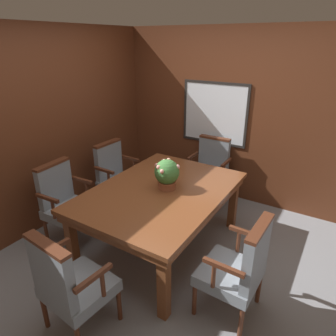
# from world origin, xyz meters

# --- Properties ---
(ground_plane) EXTENTS (14.00, 14.00, 0.00)m
(ground_plane) POSITION_xyz_m (0.00, 0.00, 0.00)
(ground_plane) COLOR gray
(wall_back) EXTENTS (7.20, 0.08, 2.45)m
(wall_back) POSITION_xyz_m (-0.00, 1.84, 1.23)
(wall_back) COLOR #5B2D19
(wall_back) RESTS_ON ground_plane
(wall_left) EXTENTS (0.06, 7.20, 2.45)m
(wall_left) POSITION_xyz_m (-1.64, 0.00, 1.23)
(wall_left) COLOR #5B2D19
(wall_left) RESTS_ON ground_plane
(dining_table) EXTENTS (1.33, 1.85, 0.75)m
(dining_table) POSITION_xyz_m (-0.07, 0.19, 0.66)
(dining_table) COLOR brown
(dining_table) RESTS_ON ground_plane
(chair_head_near) EXTENTS (0.59, 0.53, 0.96)m
(chair_head_near) POSITION_xyz_m (-0.07, -1.13, 0.51)
(chair_head_near) COLOR #562B19
(chair_head_near) RESTS_ON ground_plane
(chair_head_far) EXTENTS (0.56, 0.49, 0.96)m
(chair_head_far) POSITION_xyz_m (-0.07, 1.52, 0.51)
(chair_head_far) COLOR #562B19
(chair_head_far) RESTS_ON ground_plane
(chair_right_near) EXTENTS (0.51, 0.57, 0.96)m
(chair_right_near) POSITION_xyz_m (1.01, -0.25, 0.51)
(chair_right_near) COLOR #562B19
(chair_right_near) RESTS_ON ground_plane
(chair_left_far) EXTENTS (0.51, 0.57, 0.96)m
(chair_left_far) POSITION_xyz_m (-1.12, 0.64, 0.51)
(chair_left_far) COLOR #562B19
(chair_left_far) RESTS_ON ground_plane
(chair_left_near) EXTENTS (0.52, 0.58, 0.96)m
(chair_left_near) POSITION_xyz_m (-1.14, -0.26, 0.51)
(chair_left_near) COLOR #562B19
(chair_left_near) RESTS_ON ground_plane
(potted_plant) EXTENTS (0.27, 0.28, 0.33)m
(potted_plant) POSITION_xyz_m (-0.03, 0.25, 0.93)
(potted_plant) COLOR #9E5638
(potted_plant) RESTS_ON dining_table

